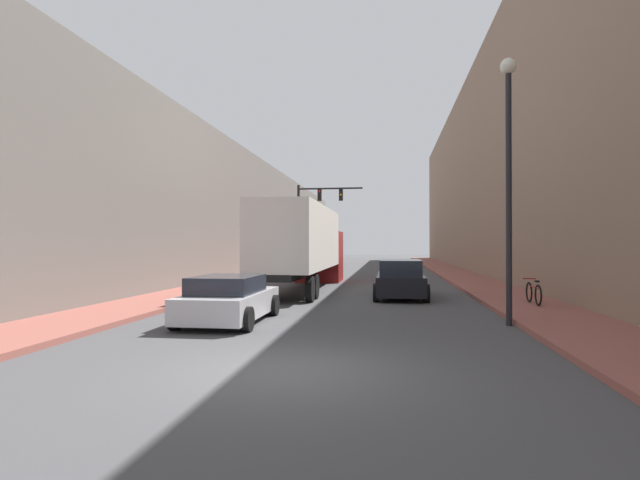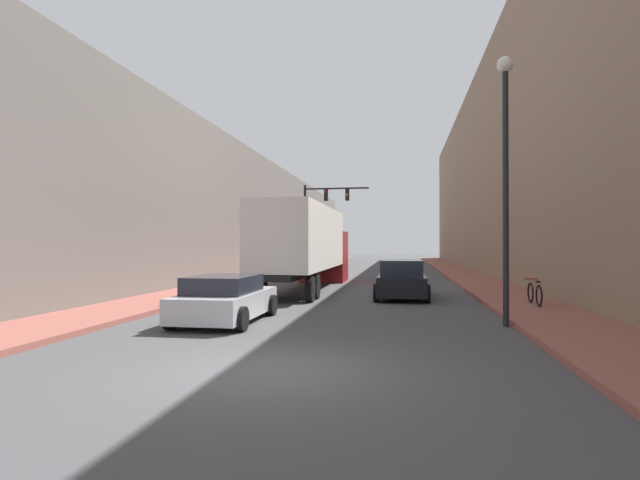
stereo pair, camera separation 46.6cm
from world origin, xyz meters
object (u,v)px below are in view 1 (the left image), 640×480
(semi_truck, at_px, (305,244))
(suv_car, at_px, (400,279))
(street_lamp, at_px, (509,155))
(traffic_signal_gantry, at_px, (312,213))
(sedan_car, at_px, (229,300))
(parked_bicycle, at_px, (534,293))

(semi_truck, height_order, suv_car, semi_truck)
(suv_car, bearing_deg, street_lamp, -68.27)
(traffic_signal_gantry, height_order, street_lamp, street_lamp)
(semi_truck, height_order, sedan_car, semi_truck)
(traffic_signal_gantry, distance_m, street_lamp, 26.11)
(sedan_car, xyz_separation_m, suv_car, (4.96, 7.40, 0.11))
(parked_bicycle, bearing_deg, semi_truck, 145.69)
(semi_truck, distance_m, sedan_car, 10.67)
(sedan_car, height_order, street_lamp, street_lamp)
(semi_truck, xyz_separation_m, suv_car, (4.56, -3.15, -1.47))
(parked_bicycle, bearing_deg, suv_car, 145.99)
(street_lamp, bearing_deg, semi_truck, 125.98)
(suv_car, relative_size, traffic_signal_gantry, 0.71)
(sedan_car, xyz_separation_m, street_lamp, (7.73, 0.44, 3.99))
(sedan_car, bearing_deg, parked_bicycle, 24.87)
(street_lamp, bearing_deg, sedan_car, -176.71)
(suv_car, distance_m, street_lamp, 8.43)
(suv_car, height_order, street_lamp, street_lamp)
(semi_truck, bearing_deg, street_lamp, -54.02)
(parked_bicycle, bearing_deg, sedan_car, -155.13)
(street_lamp, bearing_deg, suv_car, 111.73)
(suv_car, bearing_deg, traffic_signal_gantry, 110.15)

